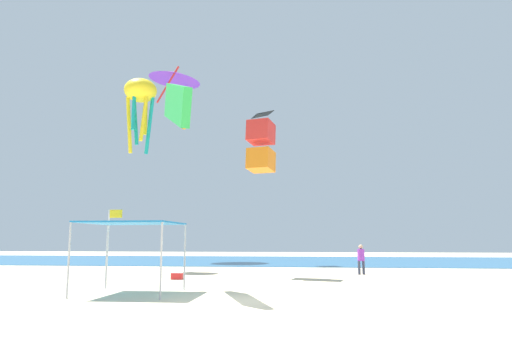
{
  "coord_description": "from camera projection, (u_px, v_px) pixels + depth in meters",
  "views": [
    {
      "loc": [
        1.92,
        -14.66,
        1.99
      ],
      "look_at": [
        -1.05,
        12.87,
        5.9
      ],
      "focal_mm": 31.63,
      "sensor_mm": 36.0,
      "label": 1
    }
  ],
  "objects": [
    {
      "name": "kite_diamond_black",
      "position": [
        263.0,
        116.0,
        37.57
      ],
      "size": [
        2.03,
        2.05,
        2.35
      ],
      "rotation": [
        0.0,
        0.0,
        5.13
      ],
      "color": "black"
    },
    {
      "name": "kite_box_red",
      "position": [
        261.0,
        146.0,
        25.16
      ],
      "size": [
        1.63,
        1.7,
        2.87
      ],
      "rotation": [
        0.0,
        0.0,
        6.02
      ],
      "color": "red"
    },
    {
      "name": "ground",
      "position": [
        245.0,
        304.0,
        14.35
      ],
      "size": [
        110.0,
        110.0,
        0.1
      ],
      "primitive_type": "cube",
      "color": "beige"
    },
    {
      "name": "kite_delta_purple",
      "position": [
        175.0,
        76.0,
        43.59
      ],
      "size": [
        5.13,
        5.06,
        4.08
      ],
      "rotation": [
        0.0,
        0.0,
        1.55
      ],
      "color": "purple"
    },
    {
      "name": "kite_parafoil_green",
      "position": [
        177.0,
        104.0,
        18.14
      ],
      "size": [
        2.42,
        4.63,
        3.0
      ],
      "rotation": [
        0.0,
        0.0,
        5.16
      ],
      "color": "green"
    },
    {
      "name": "cooler_box",
      "position": [
        177.0,
        276.0,
        22.4
      ],
      "size": [
        0.57,
        0.37,
        0.35
      ],
      "color": "red",
      "rests_on": "ground"
    },
    {
      "name": "kite_octopus_yellow",
      "position": [
        140.0,
        94.0,
        31.13
      ],
      "size": [
        2.74,
        2.74,
        5.25
      ],
      "rotation": [
        0.0,
        0.0,
        1.3
      ],
      "color": "yellow"
    },
    {
      "name": "banner_flag",
      "position": [
        110.0,
        239.0,
        19.16
      ],
      "size": [
        0.61,
        0.06,
        3.24
      ],
      "color": "silver",
      "rests_on": "ground"
    },
    {
      "name": "person_central",
      "position": [
        361.0,
        257.0,
        25.55
      ],
      "size": [
        0.41,
        0.4,
        1.68
      ],
      "rotation": [
        0.0,
        0.0,
        0.52
      ],
      "color": "#33384C",
      "rests_on": "ground"
    },
    {
      "name": "canopy_tent",
      "position": [
        132.0,
        226.0,
        16.87
      ],
      "size": [
        3.32,
        3.06,
        2.62
      ],
      "color": "#B2B2B7",
      "rests_on": "ground"
    },
    {
      "name": "ocean_strip",
      "position": [
        284.0,
        261.0,
        41.65
      ],
      "size": [
        110.0,
        19.74,
        0.03
      ],
      "primitive_type": "cube",
      "color": "#28608C",
      "rests_on": "ground"
    }
  ]
}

